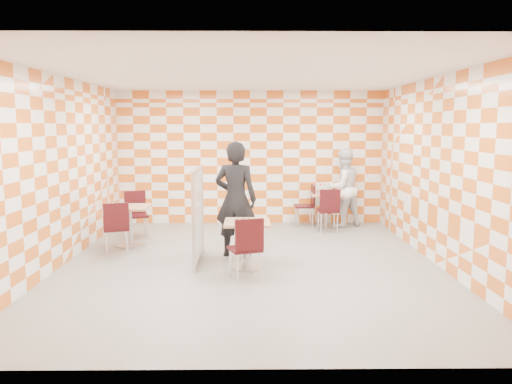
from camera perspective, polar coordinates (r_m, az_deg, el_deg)
room_shell at (r=8.39m, az=-0.71°, el=2.68°), size 7.00×7.00×7.00m
main_table at (r=7.77m, az=-1.02°, el=-5.11°), size 0.70×0.70×0.75m
second_table at (r=11.06m, az=8.06°, el=-1.38°), size 0.70×0.70×0.75m
empty_table at (r=9.50m, az=-14.22°, el=-3.02°), size 0.70×0.70×0.75m
chair_main_front at (r=7.13m, az=-1.03°, el=-5.98°), size 0.54×0.55×0.92m
chair_second_front at (r=10.47m, az=8.33°, el=-1.70°), size 0.44×0.44×0.92m
chair_second_side at (r=11.10m, az=5.98°, el=-1.14°), size 0.44×0.43×0.92m
chair_empty_near at (r=8.87m, az=-15.69°, el=-3.57°), size 0.53×0.54×0.92m
chair_empty_far at (r=10.22m, az=-13.56°, el=-2.05°), size 0.54×0.55×0.92m
partition at (r=8.15m, az=-6.65°, el=-2.55°), size 0.08×1.38×1.55m
man_dark at (r=8.43m, az=-2.33°, el=-0.85°), size 0.80×0.61×1.96m
man_white at (r=11.13m, az=9.91°, el=0.47°), size 1.03×0.94×1.73m
pizza_on_foil at (r=7.70m, az=-1.02°, el=-3.26°), size 0.40×0.40×0.04m
sport_bottle at (r=11.09m, az=7.38°, el=0.37°), size 0.06×0.06×0.20m
soda_bottle at (r=11.07m, az=8.88°, el=0.41°), size 0.07×0.07×0.23m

